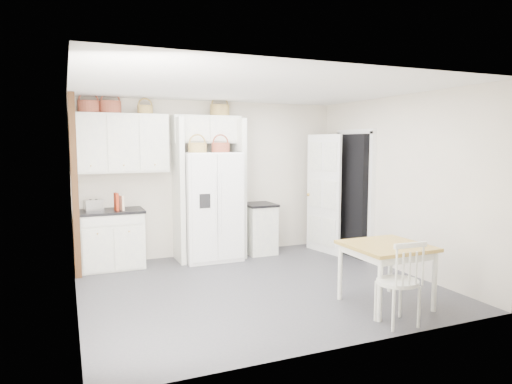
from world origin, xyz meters
name	(u,v)px	position (x,y,z in m)	size (l,w,h in m)	color
floor	(258,286)	(0.00, 0.00, 0.00)	(4.50, 4.50, 0.00)	#4A4A4D
ceiling	(258,88)	(0.00, 0.00, 2.60)	(4.50, 4.50, 0.00)	white
wall_back	(212,178)	(0.00, 2.00, 1.30)	(4.50, 4.50, 0.00)	beige
wall_left	(73,197)	(-2.25, 0.00, 1.30)	(4.00, 4.00, 0.00)	beige
wall_right	(396,184)	(2.25, 0.00, 1.30)	(4.00, 4.00, 0.00)	beige
refrigerator	(211,206)	(-0.15, 1.63, 0.88)	(0.91, 0.73, 1.76)	white
base_cab_left	(112,240)	(-1.70, 1.70, 0.43)	(0.92, 0.58, 0.85)	silver
base_cab_right	(259,229)	(0.74, 1.70, 0.41)	(0.47, 0.57, 0.83)	silver
dining_table	(386,275)	(1.10, -1.24, 0.37)	(0.88, 0.88, 0.73)	olive
windsor_chair	(398,282)	(0.85, -1.75, 0.46)	(0.45, 0.41, 0.92)	silver
counter_left	(111,211)	(-1.70, 1.70, 0.87)	(0.96, 0.62, 0.04)	black
counter_right	(259,205)	(0.74, 1.70, 0.85)	(0.51, 0.60, 0.04)	black
toaster	(94,205)	(-1.95, 1.67, 0.98)	(0.25, 0.15, 0.18)	silver
cookbook_red	(116,202)	(-1.63, 1.62, 1.02)	(0.04, 0.18, 0.26)	#A62A10
cookbook_cream	(122,203)	(-1.55, 1.62, 1.00)	(0.03, 0.15, 0.22)	beige
basket_upper_a	(89,107)	(-1.95, 1.83, 2.44)	(0.31, 0.31, 0.18)	brown
basket_upper_b	(111,107)	(-1.64, 1.83, 2.44)	(0.31, 0.31, 0.18)	brown
basket_upper_c	(145,110)	(-1.13, 1.83, 2.42)	(0.24, 0.24, 0.14)	brown
basket_bridge_b	(220,110)	(0.09, 1.83, 2.44)	(0.32, 0.32, 0.18)	brown
basket_fridge_a	(197,147)	(-0.39, 1.53, 1.83)	(0.29, 0.29, 0.15)	brown
basket_fridge_b	(221,147)	(0.00, 1.53, 1.83)	(0.29, 0.29, 0.16)	brown
upper_cabinet	(122,143)	(-1.50, 1.83, 1.90)	(1.40, 0.34, 0.90)	silver
bridge_cabinet	(206,129)	(-0.15, 1.83, 2.12)	(1.12, 0.34, 0.45)	silver
fridge_panel_left	(178,190)	(-0.66, 1.70, 1.15)	(0.08, 0.60, 2.30)	silver
fridge_panel_right	(238,188)	(0.36, 1.70, 1.15)	(0.08, 0.60, 2.30)	silver
trim_post	(75,187)	(-2.20, 1.35, 1.30)	(0.09, 0.09, 2.60)	#411F11
doorway_void	(352,195)	(2.16, 1.00, 1.02)	(0.18, 0.85, 2.05)	black
door_slab	(323,194)	(1.80, 1.33, 1.02)	(0.80, 0.04, 2.05)	white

